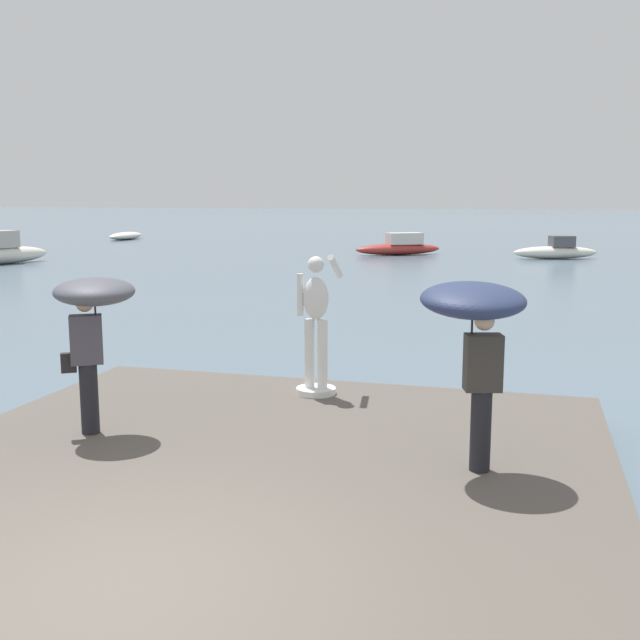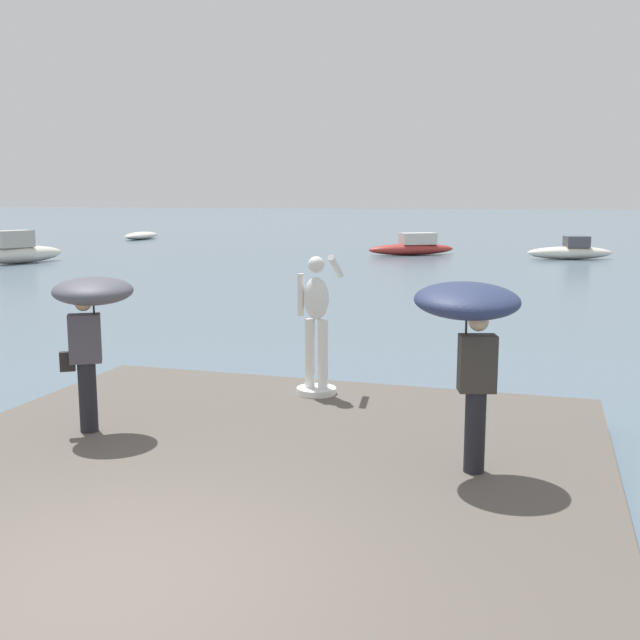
% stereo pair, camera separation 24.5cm
% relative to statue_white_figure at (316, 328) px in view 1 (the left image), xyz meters
% --- Properties ---
extents(ground_plane, '(400.00, 400.00, 0.00)m').
position_rel_statue_white_figure_xyz_m(ground_plane, '(0.12, 34.28, -1.40)').
color(ground_plane, slate).
extents(pier, '(7.85, 9.57, 0.40)m').
position_rel_statue_white_figure_xyz_m(pier, '(0.12, -3.93, -1.20)').
color(pier, '#564F47').
rests_on(pier, ground).
extents(statue_white_figure, '(0.59, 0.86, 2.08)m').
position_rel_statue_white_figure_xyz_m(statue_white_figure, '(0.00, 0.00, 0.00)').
color(statue_white_figure, white).
rests_on(statue_white_figure, pier).
extents(onlooker_left, '(1.35, 1.36, 1.95)m').
position_rel_statue_white_figure_xyz_m(onlooker_left, '(-2.12, -2.50, 0.53)').
color(onlooker_left, black).
rests_on(onlooker_left, pier).
extents(onlooker_right, '(1.36, 1.38, 2.06)m').
position_rel_statue_white_figure_xyz_m(onlooker_right, '(2.46, -2.59, 0.64)').
color(onlooker_right, black).
rests_on(onlooker_right, pier).
extents(boat_near, '(2.63, 4.98, 1.68)m').
position_rel_statue_white_figure_xyz_m(boat_near, '(-22.68, 21.78, -0.78)').
color(boat_near, silver).
rests_on(boat_near, ground).
extents(boat_mid, '(1.63, 4.70, 0.60)m').
position_rel_statue_white_figure_xyz_m(boat_mid, '(-28.50, 43.82, -1.09)').
color(boat_mid, silver).
rests_on(boat_mid, ground).
extents(boat_leftward, '(4.81, 2.64, 1.26)m').
position_rel_statue_white_figure_xyz_m(boat_leftward, '(4.44, 32.64, -0.96)').
color(boat_leftward, silver).
rests_on(boat_leftward, ground).
extents(boat_rightward, '(5.13, 3.92, 1.29)m').
position_rel_statue_white_figure_xyz_m(boat_rightward, '(-4.35, 33.24, -0.92)').
color(boat_rightward, '#9E2D28').
rests_on(boat_rightward, ground).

